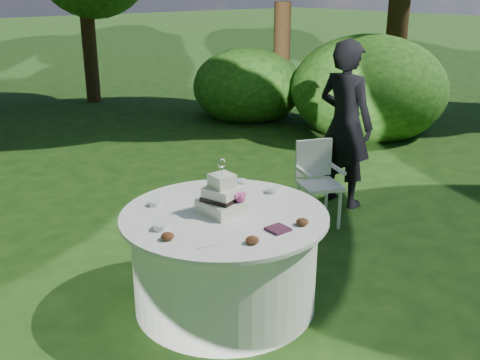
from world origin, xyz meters
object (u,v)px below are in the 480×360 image
Objects in this scene: chair at (317,176)px; cake at (223,198)px; guest at (345,124)px; table at (225,259)px; napkins at (278,229)px.

cake is at bearing -159.31° from chair.
guest is 1.18× the size of table.
chair is (1.60, 1.14, -0.26)m from napkins.
chair reaches higher than table.
table is (-0.11, 0.48, -0.39)m from napkins.
cake is at bearing 78.73° from table.
cake is at bearing 101.46° from napkins.
chair reaches higher than napkins.
table is 1.84m from chair.
chair is (1.70, 0.64, -0.37)m from cake.
guest is at bearing 18.50° from chair.
guest is 0.79m from chair.
guest is 2.11× the size of chair.
napkins is 1.99m from chair.
guest is (2.24, 1.36, 0.14)m from napkins.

